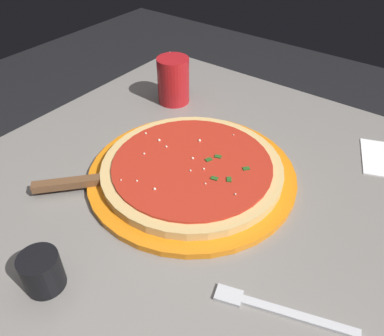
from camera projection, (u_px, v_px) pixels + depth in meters
restaurant_table at (197, 241)px, 0.78m from camera, size 0.85×0.89×0.74m
serving_plate at (192, 174)px, 0.71m from camera, size 0.38×0.38×0.01m
pizza at (192, 167)px, 0.70m from camera, size 0.33×0.33×0.02m
pizza_server at (95, 181)px, 0.68m from camera, size 0.18×0.19×0.01m
cup_tall_drink at (173, 80)px, 0.90m from camera, size 0.07×0.07×0.11m
cup_small_sauce at (42, 272)px, 0.52m from camera, size 0.05×0.05×0.06m
fork at (276, 309)px, 0.50m from camera, size 0.18×0.07×0.00m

